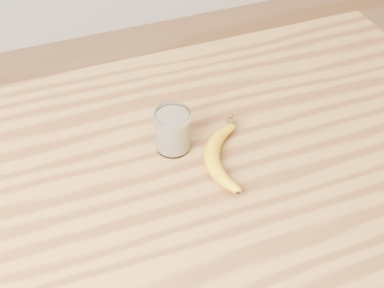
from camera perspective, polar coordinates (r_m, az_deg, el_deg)
name	(u,v)px	position (r m, az deg, el deg)	size (l,w,h in m)	color
table	(217,195)	(1.20, 2.69, -5.48)	(1.20, 0.80, 0.90)	olive
smoothie_glass	(173,131)	(1.09, -2.05, 1.41)	(0.07, 0.07, 0.09)	white
banana	(211,157)	(1.08, 2.08, -1.39)	(0.10, 0.27, 0.03)	#D79E0C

